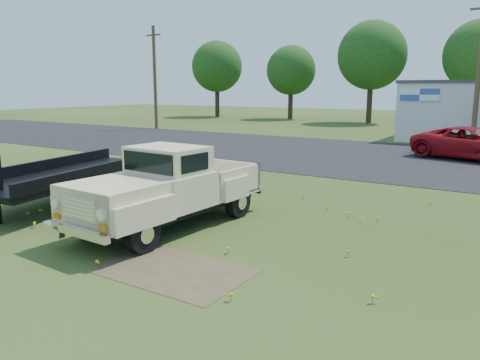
% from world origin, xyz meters
% --- Properties ---
extents(ground, '(140.00, 140.00, 0.00)m').
position_xyz_m(ground, '(0.00, 0.00, 0.00)').
color(ground, '#2D4014').
rests_on(ground, ground).
extents(asphalt_lot, '(90.00, 14.00, 0.02)m').
position_xyz_m(asphalt_lot, '(0.00, 15.00, 0.00)').
color(asphalt_lot, black).
rests_on(asphalt_lot, ground).
extents(dirt_patch_a, '(3.00, 2.00, 0.01)m').
position_xyz_m(dirt_patch_a, '(1.50, -3.00, 0.00)').
color(dirt_patch_a, '#4E3E29').
rests_on(dirt_patch_a, ground).
extents(dirt_patch_b, '(2.20, 1.60, 0.01)m').
position_xyz_m(dirt_patch_b, '(-2.00, 3.50, 0.00)').
color(dirt_patch_b, '#4E3E29').
rests_on(dirt_patch_b, ground).
extents(utility_pole_west, '(1.60, 0.30, 9.00)m').
position_xyz_m(utility_pole_west, '(-22.00, 22.00, 4.60)').
color(utility_pole_west, '#4D3A23').
rests_on(utility_pole_west, ground).
extents(utility_pole_mid, '(1.60, 0.30, 9.00)m').
position_xyz_m(utility_pole_mid, '(4.00, 22.00, 4.60)').
color(utility_pole_mid, '#4D3A23').
rests_on(utility_pole_mid, ground).
extents(treeline_a, '(6.40, 6.40, 9.52)m').
position_xyz_m(treeline_a, '(-28.00, 40.00, 6.30)').
color(treeline_a, '#352418').
rests_on(treeline_a, ground).
extents(treeline_b, '(5.76, 5.76, 8.57)m').
position_xyz_m(treeline_b, '(-18.00, 41.00, 5.67)').
color(treeline_b, '#352418').
rests_on(treeline_b, ground).
extents(treeline_c, '(7.04, 7.04, 10.47)m').
position_xyz_m(treeline_c, '(-8.00, 39.50, 6.93)').
color(treeline_c, '#352418').
rests_on(treeline_c, ground).
extents(vintage_pickup_truck, '(2.61, 6.06, 2.16)m').
position_xyz_m(vintage_pickup_truck, '(-0.62, -0.71, 1.08)').
color(vintage_pickup_truck, beige).
rests_on(vintage_pickup_truck, ground).
extents(flatbed_trailer, '(3.68, 7.68, 2.01)m').
position_xyz_m(flatbed_trailer, '(-5.18, -0.26, 1.01)').
color(flatbed_trailer, black).
rests_on(flatbed_trailer, ground).
extents(red_pickup, '(6.43, 4.14, 1.65)m').
position_xyz_m(red_pickup, '(4.62, 16.70, 0.82)').
color(red_pickup, maroon).
rests_on(red_pickup, ground).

